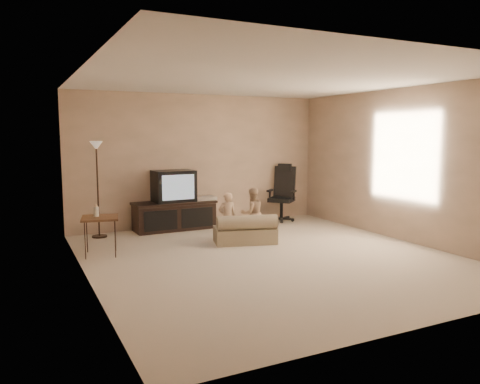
# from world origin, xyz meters

# --- Properties ---
(floor) EXTENTS (5.50, 5.50, 0.00)m
(floor) POSITION_xyz_m (0.00, 0.00, 0.00)
(floor) COLOR #C0AF98
(floor) RESTS_ON ground
(room_shell) EXTENTS (5.50, 5.50, 5.50)m
(room_shell) POSITION_xyz_m (0.00, 0.00, 1.52)
(room_shell) COLOR silver
(room_shell) RESTS_ON floor
(tv_stand) EXTENTS (1.54, 0.60, 1.10)m
(tv_stand) POSITION_xyz_m (-0.60, 2.49, 0.45)
(tv_stand) COLOR black
(tv_stand) RESTS_ON floor
(office_chair) EXTENTS (0.75, 0.75, 1.15)m
(office_chair) POSITION_xyz_m (1.66, 2.40, 0.41)
(office_chair) COLOR black
(office_chair) RESTS_ON floor
(side_table) EXTENTS (0.60, 0.60, 0.76)m
(side_table) POSITION_xyz_m (-2.15, 1.19, 0.55)
(side_table) COLOR brown
(side_table) RESTS_ON floor
(floor_lamp) EXTENTS (0.25, 0.25, 1.63)m
(floor_lamp) POSITION_xyz_m (-1.97, 2.43, 1.19)
(floor_lamp) COLOR black
(floor_lamp) RESTS_ON floor
(child_sofa) EXTENTS (1.08, 0.79, 0.48)m
(child_sofa) POSITION_xyz_m (0.07, 0.93, 0.19)
(child_sofa) COLOR gray
(child_sofa) RESTS_ON floor
(toddler_left) EXTENTS (0.32, 0.25, 0.82)m
(toddler_left) POSITION_xyz_m (-0.15, 1.14, 0.41)
(toddler_left) COLOR tan
(toddler_left) RESTS_ON floor
(toddler_right) EXTENTS (0.43, 0.24, 0.86)m
(toddler_right) POSITION_xyz_m (0.34, 1.20, 0.43)
(toddler_right) COLOR tan
(toddler_right) RESTS_ON floor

